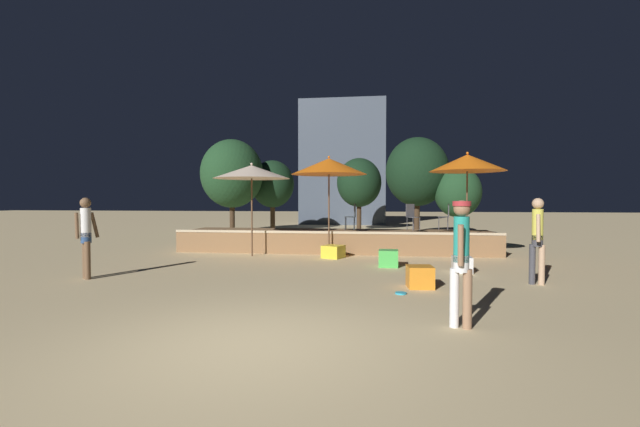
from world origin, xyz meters
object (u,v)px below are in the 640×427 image
at_px(background_tree_0, 417,172).
at_px(background_tree_3, 273,184).
at_px(cube_seat_2, 462,265).
at_px(person_0, 86,233).
at_px(cube_seat_1, 388,258).
at_px(bistro_chair_0, 446,214).
at_px(person_2, 537,236).
at_px(person_1, 461,255).
at_px(bistro_chair_2, 412,214).
at_px(background_tree_1, 458,192).
at_px(patio_umbrella_2, 467,163).
at_px(bistro_chair_1, 353,214).
at_px(background_tree_2, 359,183).
at_px(patio_umbrella_1, 329,166).
at_px(patio_umbrella_0, 252,172).
at_px(frisbee_disc, 401,293).
at_px(cube_seat_0, 420,277).
at_px(background_tree_4, 232,174).
at_px(cube_seat_3, 333,252).

relative_size(background_tree_0, background_tree_3, 1.17).
distance_m(cube_seat_2, person_0, 9.08).
bearing_deg(cube_seat_1, bistro_chair_0, 59.54).
bearing_deg(bistro_chair_0, person_2, 17.81).
height_order(person_1, bistro_chair_2, person_1).
height_order(person_1, background_tree_1, background_tree_1).
xyz_separation_m(patio_umbrella_2, bistro_chair_1, (-3.62, 0.95, -1.64)).
height_order(background_tree_1, background_tree_2, background_tree_2).
relative_size(cube_seat_1, background_tree_0, 0.11).
xyz_separation_m(patio_umbrella_1, background_tree_0, (3.46, 7.43, 0.26)).
relative_size(patio_umbrella_0, frisbee_disc, 13.70).
height_order(cube_seat_1, background_tree_0, background_tree_0).
bearing_deg(background_tree_1, bistro_chair_2, -113.77).
xyz_separation_m(cube_seat_1, cube_seat_2, (1.82, -0.69, -0.03)).
xyz_separation_m(bistro_chair_1, frisbee_disc, (1.33, -6.37, -1.31)).
bearing_deg(bistro_chair_1, person_0, -44.22).
height_order(patio_umbrella_0, cube_seat_0, patio_umbrella_0).
height_order(cube_seat_0, frisbee_disc, cube_seat_0).
xyz_separation_m(cube_seat_1, background_tree_4, (-8.29, 10.91, 3.03)).
xyz_separation_m(patio_umbrella_0, cube_seat_0, (4.93, -4.34, -2.50)).
bearing_deg(background_tree_3, bistro_chair_2, -52.98).
bearing_deg(cube_seat_3, background_tree_2, 88.91).
bearing_deg(cube_seat_0, background_tree_3, 114.44).
distance_m(bistro_chair_1, frisbee_disc, 6.63).
bearing_deg(patio_umbrella_2, cube_seat_0, -111.47).
xyz_separation_m(bistro_chair_1, bistro_chair_2, (2.01, 0.15, 0.00)).
bearing_deg(background_tree_2, cube_seat_2, -77.48).
bearing_deg(cube_seat_0, patio_umbrella_0, 138.68).
bearing_deg(bistro_chair_1, patio_umbrella_1, -37.01).
bearing_deg(cube_seat_1, cube_seat_3, 137.82).
distance_m(person_0, background_tree_2, 17.76).
height_order(person_2, background_tree_3, background_tree_3).
xyz_separation_m(background_tree_2, background_tree_3, (-5.04, -1.18, -0.11)).
relative_size(bistro_chair_0, background_tree_2, 0.21).
distance_m(patio_umbrella_1, person_1, 8.27).
height_order(patio_umbrella_2, background_tree_3, background_tree_3).
xyz_separation_m(cube_seat_0, person_1, (0.31, -2.78, 0.83)).
bearing_deg(frisbee_disc, bistro_chair_0, 74.68).
distance_m(bistro_chair_0, background_tree_4, 12.87).
height_order(bistro_chair_2, background_tree_2, background_tree_2).
relative_size(person_2, background_tree_1, 0.55).
bearing_deg(cube_seat_2, background_tree_4, 131.09).
relative_size(patio_umbrella_0, bistro_chair_0, 3.37).
relative_size(bistro_chair_2, background_tree_0, 0.19).
relative_size(bistro_chair_2, background_tree_1, 0.27).
distance_m(background_tree_0, background_tree_1, 2.16).
bearing_deg(cube_seat_2, background_tree_0, 91.37).
bearing_deg(background_tree_2, bistro_chair_1, -88.55).
bearing_deg(person_0, cube_seat_3, -101.12).
relative_size(cube_seat_3, background_tree_2, 0.18).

